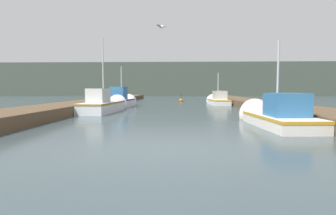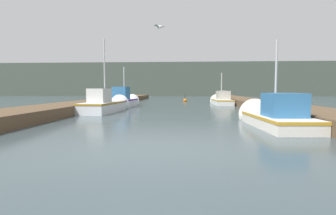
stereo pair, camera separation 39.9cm
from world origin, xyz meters
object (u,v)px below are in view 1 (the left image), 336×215
Objects in this scene: fishing_boat_1 at (105,105)px; fishing_boat_3 at (217,100)px; mooring_piling_0 at (219,96)px; mooring_piling_1 at (274,108)px; seagull_lead at (161,27)px; fishing_boat_0 at (274,116)px; fishing_boat_2 at (122,101)px; channel_buoy at (181,100)px.

fishing_boat_1 is 1.16× the size of fishing_boat_3.
mooring_piling_0 is at bearing 58.52° from fishing_boat_1.
mooring_piling_0 is 1.22× the size of mooring_piling_1.
seagull_lead is at bearing -111.36° from fishing_boat_3.
fishing_boat_0 is 18.97m from mooring_piling_0.
fishing_boat_0 is 0.97× the size of fishing_boat_2.
mooring_piling_0 is at bearing -158.87° from seagull_lead.
fishing_boat_1 is at bearing -88.64° from fishing_boat_2.
channel_buoy is (-3.36, 19.62, -0.24)m from fishing_boat_0.
fishing_boat_0 is at bearing -80.27° from channel_buoy.
fishing_boat_2 is 12.52m from mooring_piling_0.
fishing_boat_2 is at bearing -136.33° from mooring_piling_0.
fishing_boat_0 is 14.07m from fishing_boat_3.
fishing_boat_1 is 11.58m from fishing_boat_3.
channel_buoy is (4.83, 9.31, -0.37)m from fishing_boat_2.
fishing_boat_3 is (8.12, 3.76, -0.10)m from fishing_boat_2.
fishing_boat_1 is at bearing -106.63° from seagull_lead.
channel_buoy is at bearing -145.96° from seagull_lead.
fishing_boat_3 is at bearing -59.30° from channel_buoy.
channel_buoy is 1.86× the size of seagull_lead.
fishing_boat_1 is 4.39m from fishing_boat_2.
mooring_piling_0 is 1.33× the size of channel_buoy.
fishing_boat_3 is 4.97m from mooring_piling_0.
seagull_lead is at bearing 168.87° from fishing_boat_0.
fishing_boat_3 is at bearing -160.73° from seagull_lead.
mooring_piling_0 is at bearing 89.93° from mooring_piling_1.
mooring_piling_1 is at bearing -17.98° from fishing_boat_1.
fishing_boat_2 is at bearing -121.53° from seagull_lead.
fishing_boat_2 is at bearing 138.45° from mooring_piling_1.
fishing_boat_0 is at bearing -92.62° from mooring_piling_0.
fishing_boat_3 is at bearing 87.19° from fishing_boat_0.
fishing_boat_0 is 10.19m from fishing_boat_1.
fishing_boat_2 is at bearing -158.48° from fishing_boat_3.
seagull_lead reaches higher than mooring_piling_0.
fishing_boat_1 is 7.43m from seagull_lead.
fishing_boat_3 is (8.23, 8.15, -0.05)m from fishing_boat_1.
mooring_piling_0 is 16.65m from mooring_piling_1.
fishing_boat_1 reaches higher than fishing_boat_0.
fishing_boat_0 is 0.86× the size of fishing_boat_1.
fishing_boat_2 is 5.16× the size of channel_buoy.
channel_buoy is 19.41m from seagull_lead.
mooring_piling_0 is 4.31m from channel_buoy.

